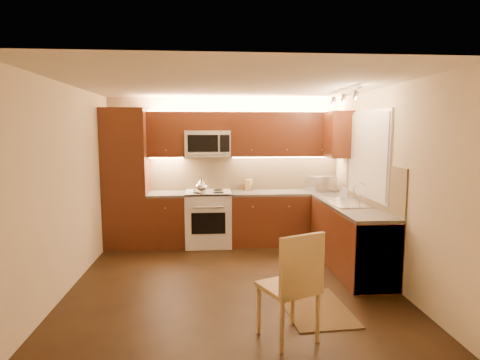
{
  "coord_description": "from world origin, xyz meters",
  "views": [
    {
      "loc": [
        -0.28,
        -4.96,
        1.93
      ],
      "look_at": [
        0.15,
        0.55,
        1.25
      ],
      "focal_mm": 29.74,
      "sensor_mm": 36.0,
      "label": 1
    }
  ],
  "objects": [
    {
      "name": "floor",
      "position": [
        0.0,
        0.0,
        0.0
      ],
      "size": [
        4.0,
        4.0,
        0.01
      ],
      "primitive_type": "cube",
      "color": "black",
      "rests_on": "ground"
    },
    {
      "name": "ceiling",
      "position": [
        0.0,
        0.0,
        2.5
      ],
      "size": [
        4.0,
        4.0,
        0.01
      ],
      "primitive_type": "cube",
      "color": "beige",
      "rests_on": "ground"
    },
    {
      "name": "wall_back",
      "position": [
        0.0,
        2.0,
        1.25
      ],
      "size": [
        4.0,
        0.01,
        2.5
      ],
      "primitive_type": "cube",
      "color": "beige",
      "rests_on": "ground"
    },
    {
      "name": "wall_front",
      "position": [
        0.0,
        -2.0,
        1.25
      ],
      "size": [
        4.0,
        0.01,
        2.5
      ],
      "primitive_type": "cube",
      "color": "beige",
      "rests_on": "ground"
    },
    {
      "name": "wall_left",
      "position": [
        -2.0,
        0.0,
        1.25
      ],
      "size": [
        0.01,
        4.0,
        2.5
      ],
      "primitive_type": "cube",
      "color": "beige",
      "rests_on": "ground"
    },
    {
      "name": "wall_right",
      "position": [
        2.0,
        0.0,
        1.25
      ],
      "size": [
        0.01,
        4.0,
        2.5
      ],
      "primitive_type": "cube",
      "color": "beige",
      "rests_on": "ground"
    },
    {
      "name": "pantry",
      "position": [
        -1.65,
        1.7,
        1.15
      ],
      "size": [
        0.7,
        0.6,
        2.3
      ],
      "primitive_type": "cube",
      "color": "#41190E",
      "rests_on": "floor"
    },
    {
      "name": "base_cab_back_left",
      "position": [
        -0.99,
        1.7,
        0.43
      ],
      "size": [
        0.62,
        0.6,
        0.86
      ],
      "primitive_type": "cube",
      "color": "#41190E",
      "rests_on": "floor"
    },
    {
      "name": "counter_back_left",
      "position": [
        -0.99,
        1.7,
        0.88
      ],
      "size": [
        0.62,
        0.6,
        0.04
      ],
      "primitive_type": "cube",
      "color": "#343230",
      "rests_on": "base_cab_back_left"
    },
    {
      "name": "base_cab_back_right",
      "position": [
        1.04,
        1.7,
        0.43
      ],
      "size": [
        1.92,
        0.6,
        0.86
      ],
      "primitive_type": "cube",
      "color": "#41190E",
      "rests_on": "floor"
    },
    {
      "name": "counter_back_right",
      "position": [
        1.04,
        1.7,
        0.88
      ],
      "size": [
        1.92,
        0.6,
        0.04
      ],
      "primitive_type": "cube",
      "color": "#343230",
      "rests_on": "base_cab_back_right"
    },
    {
      "name": "base_cab_right",
      "position": [
        1.7,
        0.4,
        0.43
      ],
      "size": [
        0.6,
        2.0,
        0.86
      ],
      "primitive_type": "cube",
      "color": "#41190E",
      "rests_on": "floor"
    },
    {
      "name": "counter_right",
      "position": [
        1.7,
        0.4,
        0.88
      ],
      "size": [
        0.6,
        2.0,
        0.04
      ],
      "primitive_type": "cube",
      "color": "#343230",
      "rests_on": "base_cab_right"
    },
    {
      "name": "dishwasher",
      "position": [
        1.7,
        -0.3,
        0.43
      ],
      "size": [
        0.58,
        0.6,
        0.84
      ],
      "primitive_type": "cube",
      "color": "silver",
      "rests_on": "floor"
    },
    {
      "name": "backsplash_back",
      "position": [
        0.35,
        1.99,
        1.2
      ],
      "size": [
        3.3,
        0.02,
        0.6
      ],
      "primitive_type": "cube",
      "color": "tan",
      "rests_on": "wall_back"
    },
    {
      "name": "backsplash_right",
      "position": [
        1.99,
        0.4,
        1.2
      ],
      "size": [
        0.02,
        2.0,
        0.6
      ],
      "primitive_type": "cube",
      "color": "tan",
      "rests_on": "wall_right"
    },
    {
      "name": "upper_cab_back_left",
      "position": [
        -0.99,
        1.82,
        1.88
      ],
      "size": [
        0.62,
        0.35,
        0.75
      ],
      "primitive_type": "cube",
      "color": "#41190E",
      "rests_on": "wall_back"
    },
    {
      "name": "upper_cab_back_right",
      "position": [
        1.04,
        1.82,
        1.88
      ],
      "size": [
        1.92,
        0.35,
        0.75
      ],
      "primitive_type": "cube",
      "color": "#41190E",
      "rests_on": "wall_back"
    },
    {
      "name": "upper_cab_bridge",
      "position": [
        -0.3,
        1.82,
        2.09
      ],
      "size": [
        0.76,
        0.35,
        0.31
      ],
      "primitive_type": "cube",
      "color": "#41190E",
      "rests_on": "wall_back"
    },
    {
      "name": "upper_cab_right_corner",
      "position": [
        1.82,
        1.4,
        1.88
      ],
      "size": [
        0.35,
        0.5,
        0.75
      ],
      "primitive_type": "cube",
      "color": "#41190E",
      "rests_on": "wall_right"
    },
    {
      "name": "stove",
      "position": [
        -0.3,
        1.68,
        0.46
      ],
      "size": [
        0.76,
        0.65,
        0.92
      ],
      "primitive_type": null,
      "color": "silver",
      "rests_on": "floor"
    },
    {
      "name": "microwave",
      "position": [
        -0.3,
        1.81,
        1.72
      ],
      "size": [
        0.76,
        0.38,
        0.44
      ],
      "primitive_type": null,
      "color": "silver",
      "rests_on": "wall_back"
    },
    {
      "name": "window_frame",
      "position": [
        1.99,
        0.55,
        1.6
      ],
      "size": [
        0.03,
        1.44,
        1.24
      ],
      "primitive_type": "cube",
      "color": "silver",
      "rests_on": "wall_right"
    },
    {
      "name": "window_blinds",
      "position": [
        1.97,
        0.55,
        1.6
      ],
      "size": [
        0.02,
        1.36,
        1.16
      ],
      "primitive_type": "cube",
      "color": "silver",
      "rests_on": "wall_right"
    },
    {
      "name": "sink",
      "position": [
        1.7,
        0.55,
        0.98
      ],
      "size": [
        0.52,
        0.86,
        0.15
      ],
      "primitive_type": null,
      "color": "silver",
      "rests_on": "counter_right"
    },
    {
      "name": "faucet",
      "position": [
        1.88,
        0.55,
        1.05
      ],
      "size": [
        0.2,
        0.04,
        0.3
      ],
      "primitive_type": null,
      "color": "silver",
      "rests_on": "counter_right"
    },
    {
      "name": "track_light_bar",
      "position": [
        1.55,
        0.4,
        2.46
      ],
      "size": [
        0.04,
        1.2,
        0.03
      ],
      "primitive_type": "cube",
      "color": "silver",
      "rests_on": "ceiling"
    },
    {
      "name": "kettle",
      "position": [
        -0.41,
        1.48,
        1.05
      ],
      "size": [
        0.22,
        0.22,
        0.25
      ],
      "primitive_type": null,
      "rotation": [
        0.0,
        0.0,
        -0.02
      ],
      "color": "silver",
      "rests_on": "stove"
    },
    {
      "name": "toaster_oven",
      "position": [
        1.64,
        1.72,
        1.03
      ],
      "size": [
        0.52,
        0.46,
        0.26
      ],
      "primitive_type": "cube",
      "rotation": [
        0.0,
        0.0,
        0.33
      ],
      "color": "silver",
      "rests_on": "counter_back_right"
    },
    {
      "name": "knife_block",
      "position": [
        0.41,
        1.87,
        1.0
      ],
      "size": [
        0.14,
        0.16,
        0.19
      ],
      "primitive_type": "cube",
      "rotation": [
        0.0,
        0.0,
        -0.38
      ],
      "color": "#A7814B",
      "rests_on": "counter_back_right"
    },
    {
      "name": "spice_jar_a",
      "position": [
        0.4,
        1.94,
        0.95
      ],
      "size": [
        0.06,
        0.06,
        0.1
      ],
      "primitive_type": "cylinder",
      "rotation": [
        0.0,
        0.0,
        0.43
      ],
      "color": "silver",
      "rests_on": "counter_back_right"
    },
    {
      "name": "spice_jar_b",
      "position": [
        0.29,
        1.94,
        0.95
      ],
      "size": [
        0.05,
        0.05,
        0.1
      ],
      "primitive_type": "cylinder",
      "rotation": [
        0.0,
        0.0,
        0.24
      ],
      "color": "brown",
      "rests_on": "counter_back_right"
    },
    {
      "name": "spice_jar_c",
      "position": [
        0.47,
        1.84,
        0.95
      ],
      "size": [
        0.05,
        0.05,
        0.1
      ],
      "primitive_type": "cylinder",
      "rotation": [
        0.0,
        0.0,
        0.26
      ],
      "color": "silver",
      "rests_on": "counter_back_right"
    },
    {
      "name": "spice_jar_d",
      "position": [
        0.37,
        1.94,
        0.94
      ],
      "size": [
        0.05,
        0.05,
        0.09
      ],
      "primitive_type": "cylinder",
      "rotation": [
        0.0,
        0.0,
        0.0
      ],
      "color": "#A77B32",
      "rests_on": "counter_back_right"
    },
    {
      "name": "soap_bottle",
      "position": [
        1.81,
        1.01,
        1.01
      ],
      "size": [
        0.13,
        0.13,
        0.22
      ],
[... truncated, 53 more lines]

